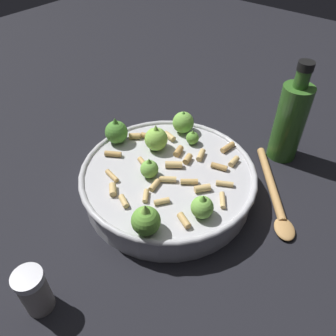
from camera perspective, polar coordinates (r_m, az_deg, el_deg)
The scene contains 5 objects.
ground_plane at distance 0.68m, azimuth 0.00°, elevation -4.06°, with size 2.40×2.40×0.00m, color black.
cooking_pan at distance 0.66m, azimuth -0.13°, elevation -1.78°, with size 0.34×0.34×0.11m.
pepper_shaker at distance 0.54m, azimuth -21.63°, elevation -18.70°, with size 0.04×0.04×0.08m.
olive_oil_bottle at distance 0.76m, azimuth 19.87°, elevation 7.52°, with size 0.06×0.06×0.22m.
wooden_spoon at distance 0.70m, azimuth 17.46°, elevation -4.34°, with size 0.17×0.21×0.02m.
Camera 1 is at (0.30, -0.37, 0.49)m, focal length 36.20 mm.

